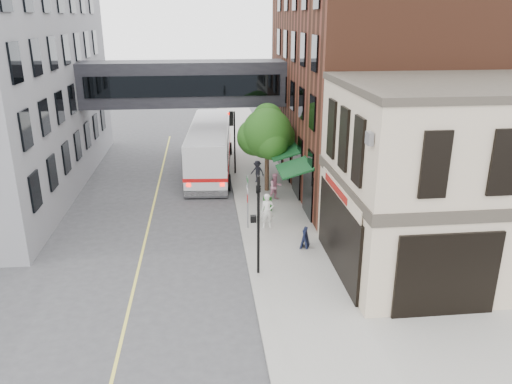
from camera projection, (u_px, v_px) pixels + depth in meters
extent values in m
plane|color=#38383A|center=(254.00, 300.00, 20.33)|extent=(120.00, 120.00, 0.00)
cube|color=gray|center=(262.00, 186.00, 33.63)|extent=(4.00, 60.00, 0.15)
cube|color=#C5B396|center=(454.00, 182.00, 21.76)|extent=(10.00, 8.00, 8.15)
cube|color=#38332B|center=(454.00, 181.00, 21.74)|extent=(10.12, 8.12, 0.50)
cube|color=#38332B|center=(468.00, 84.00, 20.35)|extent=(10.12, 8.12, 0.30)
cube|color=black|center=(338.00, 234.00, 21.99)|extent=(0.14, 6.40, 3.40)
cube|color=black|center=(337.00, 234.00, 21.99)|extent=(0.04, 5.90, 3.00)
cube|color=maroon|center=(336.00, 188.00, 21.90)|extent=(0.03, 3.60, 0.32)
cube|color=#4D2718|center=(380.00, 79.00, 33.07)|extent=(12.00, 18.00, 14.00)
cube|color=#0C361E|center=(280.00, 145.00, 32.54)|extent=(1.80, 13.00, 0.40)
cube|color=black|center=(184.00, 83.00, 34.73)|extent=(14.00, 3.00, 3.00)
cube|color=black|center=(184.00, 86.00, 33.27)|extent=(13.00, 0.08, 1.40)
cube|color=black|center=(185.00, 81.00, 36.18)|extent=(13.00, 0.08, 1.40)
cylinder|color=black|center=(258.00, 226.00, 21.45)|extent=(0.12, 0.12, 4.50)
cube|color=black|center=(253.00, 219.00, 21.31)|extent=(0.25, 0.22, 0.30)
imported|color=black|center=(258.00, 185.00, 20.83)|extent=(0.20, 0.16, 1.00)
cylinder|color=black|center=(235.00, 143.00, 35.50)|extent=(0.12, 0.12, 4.50)
cube|color=black|center=(232.00, 138.00, 35.36)|extent=(0.25, 0.22, 0.30)
cube|color=black|center=(231.00, 119.00, 34.90)|extent=(0.28, 0.28, 1.00)
sphere|color=#FF0C05|center=(229.00, 114.00, 34.76)|extent=(0.18, 0.18, 0.18)
cylinder|color=gray|center=(248.00, 202.00, 26.38)|extent=(0.08, 0.08, 3.00)
cube|color=white|center=(247.00, 189.00, 26.15)|extent=(0.03, 0.75, 0.22)
cube|color=#0C591E|center=(247.00, 179.00, 25.96)|extent=(0.03, 0.70, 0.18)
cube|color=#B20C0C|center=(247.00, 198.00, 26.31)|extent=(0.03, 0.30, 0.40)
cylinder|color=#382619|center=(267.00, 170.00, 32.22)|extent=(0.28, 0.28, 2.80)
sphere|color=#1B4D14|center=(267.00, 133.00, 31.42)|extent=(3.20, 3.20, 3.20)
sphere|color=#1B4D14|center=(278.00, 137.00, 32.10)|extent=(2.20, 2.20, 2.20)
sphere|color=#1B4D14|center=(256.00, 137.00, 31.73)|extent=(2.40, 2.40, 2.40)
sphere|color=#1B4D14|center=(268.00, 119.00, 31.73)|extent=(2.00, 2.00, 2.00)
cube|color=#D8CC4C|center=(151.00, 214.00, 29.19)|extent=(0.12, 40.00, 0.01)
cube|color=silver|center=(210.00, 147.00, 36.79)|extent=(3.65, 12.85, 3.20)
cube|color=black|center=(210.00, 139.00, 36.61)|extent=(3.70, 12.63, 1.16)
cube|color=#B20C0C|center=(210.00, 154.00, 36.98)|extent=(3.72, 12.88, 0.24)
cylinder|color=black|center=(186.00, 183.00, 32.80)|extent=(0.41, 1.12, 1.10)
cylinder|color=black|center=(228.00, 183.00, 32.90)|extent=(0.41, 1.12, 1.10)
cylinder|color=black|center=(196.00, 149.00, 41.12)|extent=(0.41, 1.12, 1.10)
cylinder|color=black|center=(230.00, 149.00, 41.21)|extent=(0.41, 1.12, 1.10)
imported|color=silver|center=(267.00, 211.00, 26.62)|extent=(0.70, 0.47, 1.90)
imported|color=#C98298|center=(276.00, 187.00, 30.75)|extent=(1.00, 0.90, 1.69)
imported|color=#212129|center=(257.00, 172.00, 34.03)|extent=(1.13, 1.00, 1.52)
cube|color=#165C15|center=(267.00, 204.00, 29.19)|extent=(0.49, 0.46, 0.82)
cube|color=black|center=(305.00, 238.00, 24.49)|extent=(0.55, 0.65, 0.98)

